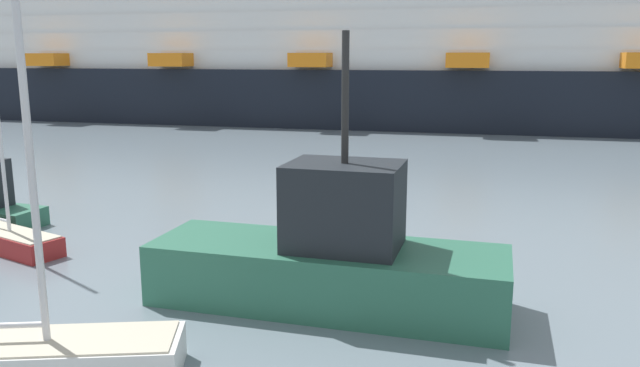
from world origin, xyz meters
name	(u,v)px	position (x,y,z in m)	size (l,w,h in m)	color
sailboat_1	(3,235)	(-9.49, 11.44, 0.44)	(4.98, 2.75, 8.26)	maroon
sailboat_2	(23,351)	(-3.16, 4.32, 0.57)	(6.22, 3.26, 11.45)	white
fishing_boat_1	(331,259)	(1.87, 9.24, 1.22)	(8.97, 3.21, 6.74)	#2D6B51
channel_buoy_1	(310,214)	(-0.49, 16.57, 0.39)	(0.76, 0.76, 1.84)	orange
cruise_ship	(328,67)	(-7.81, 53.10, 5.20)	(91.98, 16.34, 16.23)	black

